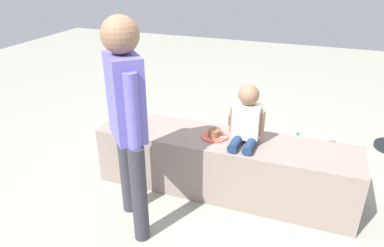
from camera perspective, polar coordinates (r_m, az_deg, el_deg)
name	(u,v)px	position (r m, az deg, el deg)	size (l,w,h in m)	color
ground_plane	(222,189)	(3.20, 4.89, -10.47)	(12.00, 12.00, 0.00)	#97988A
concrete_ledge	(223,165)	(3.05, 5.07, -6.62)	(2.17, 0.50, 0.51)	gray
child_seated	(247,118)	(2.79, 8.83, 0.83)	(0.28, 0.32, 0.48)	navy
adult_standing	(127,111)	(2.38, -10.52, 2.01)	(0.36, 0.37, 1.56)	#33313A
cake_plate	(214,135)	(2.93, 3.64, -1.83)	(0.22, 0.22, 0.07)	#E0594C
gift_bag	(242,140)	(3.68, 8.00, -2.60)	(0.25, 0.13, 0.35)	#59C6B2
water_bottle_near_gift	(296,144)	(3.82, 16.51, -3.15)	(0.07, 0.07, 0.23)	silver
party_cup_red	(332,147)	(4.01, 21.70, -3.49)	(0.09, 0.09, 0.10)	red
cake_box_white	(180,142)	(3.80, -2.00, -3.05)	(0.31, 0.29, 0.12)	white
handbag_black_leather	(241,125)	(4.06, 7.95, -0.21)	(0.27, 0.11, 0.34)	black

